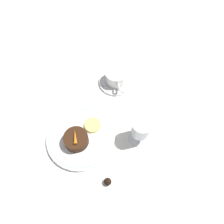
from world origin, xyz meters
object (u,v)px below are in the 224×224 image
(dinner_plate, at_px, (81,136))
(dessert_cake, at_px, (76,139))
(wine_glass, at_px, (141,129))
(coffee_cup, at_px, (116,77))
(fork, at_px, (84,97))

(dinner_plate, height_order, dessert_cake, dessert_cake)
(dinner_plate, height_order, wine_glass, wine_glass)
(coffee_cup, relative_size, dessert_cake, 1.31)
(fork, bearing_deg, coffee_cup, 110.66)
(wine_glass, bearing_deg, dinner_plate, -100.16)
(dinner_plate, distance_m, coffee_cup, 0.27)
(coffee_cup, distance_m, wine_glass, 0.26)
(coffee_cup, height_order, dessert_cake, coffee_cup)
(wine_glass, bearing_deg, coffee_cup, -171.92)
(coffee_cup, bearing_deg, dinner_plate, -37.49)
(coffee_cup, height_order, fork, coffee_cup)
(coffee_cup, xyz_separation_m, wine_glass, (0.25, 0.04, 0.04))
(coffee_cup, xyz_separation_m, fork, (0.05, -0.14, -0.03))
(fork, bearing_deg, wine_glass, 41.00)
(dinner_plate, xyz_separation_m, coffee_cup, (-0.21, 0.16, 0.03))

